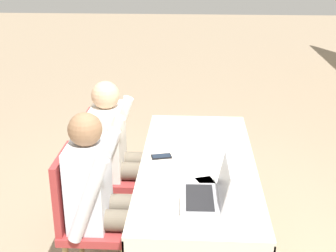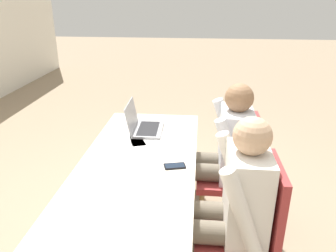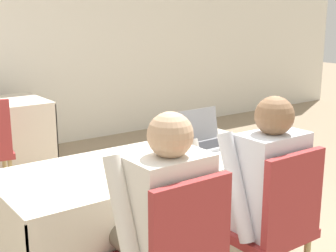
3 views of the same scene
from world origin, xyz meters
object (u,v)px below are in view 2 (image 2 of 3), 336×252
at_px(person_checkered_shirt, 231,203).
at_px(person_white_shirt, 224,151).
at_px(cell_phone, 175,166).
at_px(chair_near_left, 247,227).
at_px(laptop, 143,125).
at_px(chair_near_right, 237,170).

xyz_separation_m(person_checkered_shirt, person_white_shirt, (0.65, 0.00, 0.00)).
xyz_separation_m(cell_phone, chair_near_left, (-0.26, -0.44, -0.23)).
distance_m(person_checkered_shirt, person_white_shirt, 0.65).
relative_size(chair_near_left, person_checkered_shirt, 0.78).
distance_m(cell_phone, person_white_shirt, 0.51).
xyz_separation_m(laptop, chair_near_left, (-0.82, -0.73, -0.27)).
relative_size(chair_near_right, person_checkered_shirt, 0.78).
xyz_separation_m(chair_near_left, person_white_shirt, (0.65, 0.10, 0.16)).
xyz_separation_m(chair_near_left, chair_near_right, (0.65, 0.00, 0.00)).
bearing_deg(chair_near_right, cell_phone, -48.67).
xyz_separation_m(chair_near_right, person_white_shirt, (0.00, 0.10, 0.16)).
xyz_separation_m(cell_phone, person_white_shirt, (0.38, -0.33, -0.07)).
relative_size(laptop, chair_near_left, 0.37).
relative_size(laptop, person_white_shirt, 0.29).
relative_size(cell_phone, chair_near_right, 0.16).
distance_m(chair_near_left, person_checkered_shirt, 0.19).
height_order(chair_near_left, chair_near_right, same).
relative_size(cell_phone, person_white_shirt, 0.13).
bearing_deg(cell_phone, person_checkered_shirt, -142.59).
bearing_deg(person_checkered_shirt, laptop, -142.55).
xyz_separation_m(laptop, person_checkered_shirt, (-0.82, -0.62, -0.11)).
height_order(laptop, person_checkered_shirt, person_checkered_shirt).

